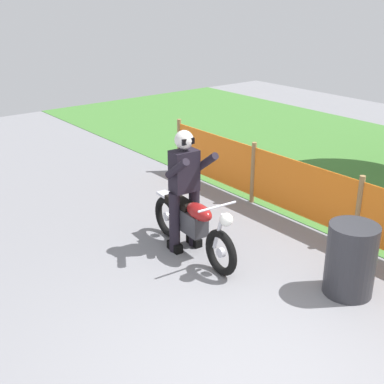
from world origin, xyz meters
The scene contains 4 objects.
ground centered at (0.00, 0.00, -0.01)m, with size 24.00×24.00×0.02m, color gray.
motorcycle_lead centered at (-2.27, 1.07, 0.44)m, with size 1.92×0.56×0.91m.
rider_lead centered at (-2.45, 1.09, 0.92)m, with size 0.59×0.58×1.69m.
spare_drum centered at (-0.36, 1.92, 0.44)m, with size 0.58×0.58×0.88m, color #2D2D33.
Camera 1 is at (2.61, -2.78, 3.36)m, focal length 47.80 mm.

